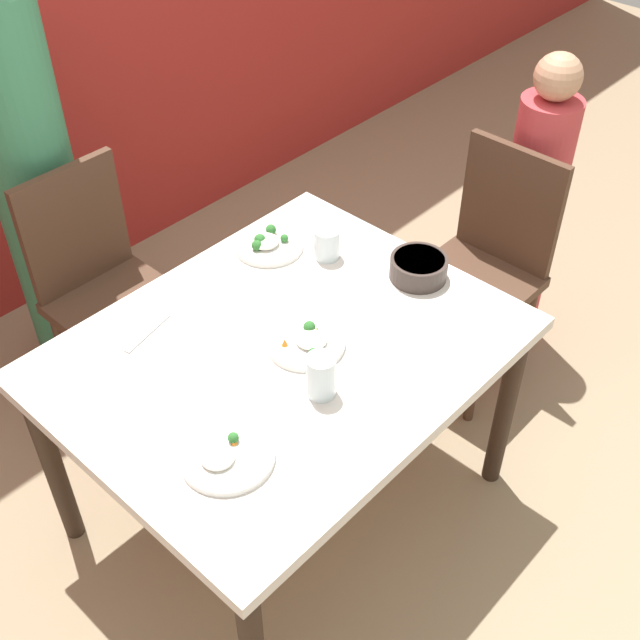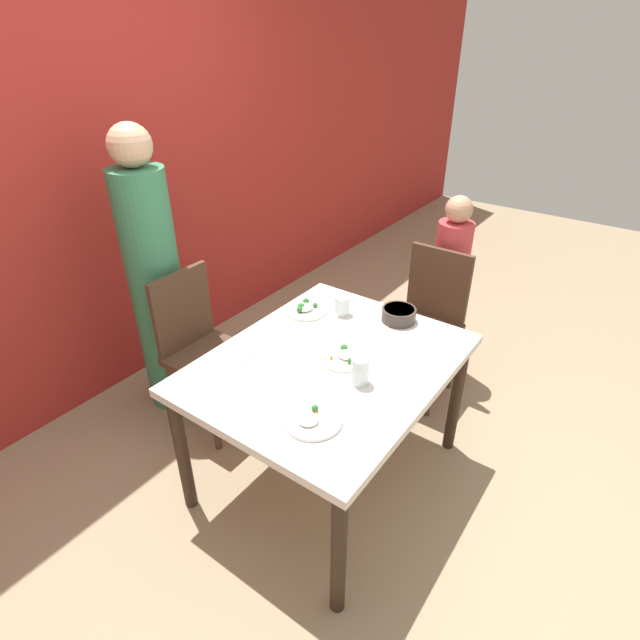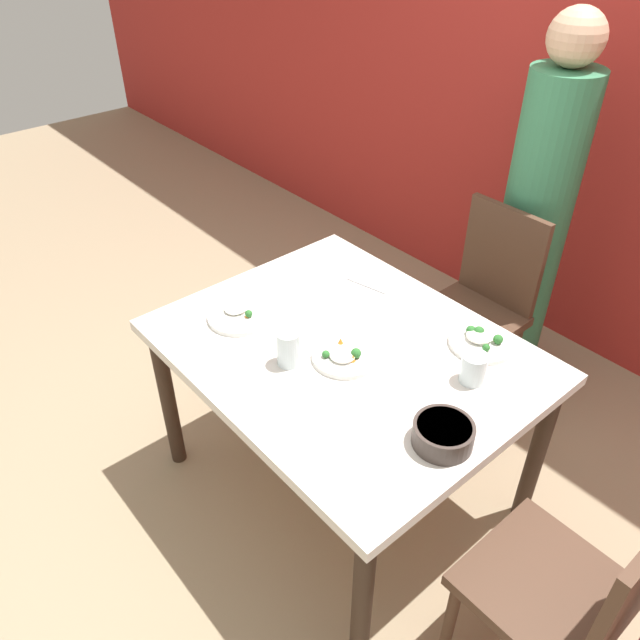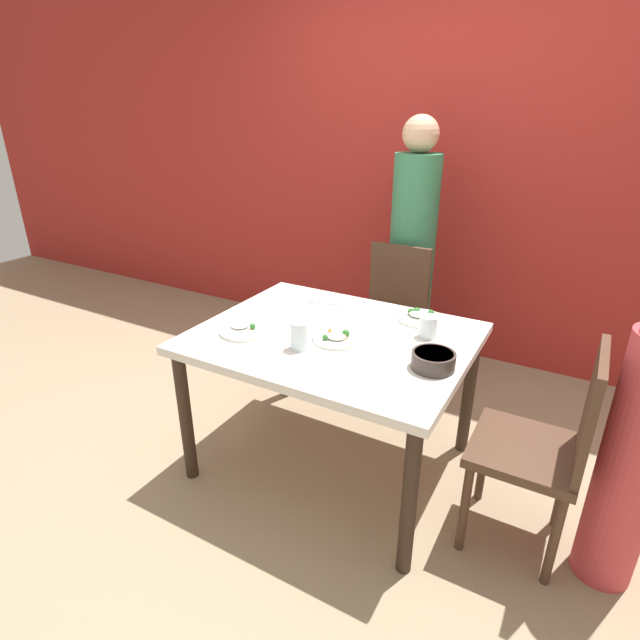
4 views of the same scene
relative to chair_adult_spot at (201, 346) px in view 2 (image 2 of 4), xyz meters
The scene contains 14 objects.
ground_plane 0.97m from the chair_adult_spot, 86.97° to the right, with size 10.00×10.00×0.00m, color #998466.
wall_back 1.14m from the chair_adult_spot, 86.69° to the left, with size 10.00×0.06×2.70m.
dining_table 0.84m from the chair_adult_spot, 86.97° to the right, with size 1.23×0.98×0.72m.
chair_adult_spot is the anchor object (origin of this frame).
chair_child_spot 1.33m from the chair_adult_spot, 41.71° to the right, with size 0.40×0.40×0.91m.
person_adult 0.42m from the chair_adult_spot, 90.00° to the left, with size 0.29×0.29×1.64m.
person_child 1.55m from the chair_adult_spot, 34.86° to the right, with size 0.21×0.21×1.19m.
bowl_curry 1.09m from the chair_adult_spot, 59.50° to the right, with size 0.17×0.17×0.07m.
plate_rice_adult 0.63m from the chair_adult_spot, 54.95° to the right, with size 0.22×0.22×0.06m.
plate_rice_child 0.91m from the chair_adult_spot, 84.19° to the right, with size 0.22×0.22×0.05m.
plate_noodles 1.09m from the chair_adult_spot, 108.01° to the right, with size 0.23×0.23×0.05m.
glass_water_tall 1.07m from the chair_adult_spot, 90.90° to the right, with size 0.08×0.08×0.12m.
glass_water_short 0.82m from the chair_adult_spot, 56.37° to the right, with size 0.08×0.08×0.10m.
fork_steel 0.59m from the chair_adult_spot, 109.18° to the right, with size 0.18×0.06×0.01m.
Camera 2 is at (-1.53, -1.05, 2.03)m, focal length 28.00 mm.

